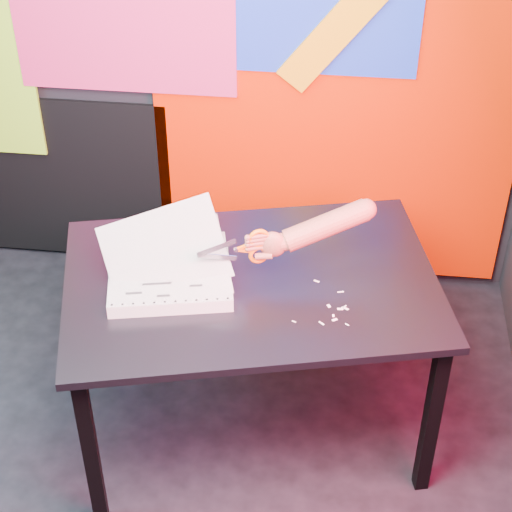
# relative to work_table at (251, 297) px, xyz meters

# --- Properties ---
(room) EXTENTS (3.01, 3.01, 2.71)m
(room) POSITION_rel_work_table_xyz_m (-0.41, -0.45, 0.68)
(room) COLOR black
(room) RESTS_ON ground
(backdrop) EXTENTS (2.88, 0.05, 2.08)m
(backdrop) POSITION_rel_work_table_xyz_m (-0.35, 1.01, 0.29)
(backdrop) COLOR red
(backdrop) RESTS_ON ground
(work_table) EXTENTS (1.48, 1.16, 0.75)m
(work_table) POSITION_rel_work_table_xyz_m (0.00, 0.00, 0.00)
(work_table) COLOR black
(work_table) RESTS_ON ground
(printout_stack) EXTENTS (0.50, 0.39, 0.31)m
(printout_stack) POSITION_rel_work_table_xyz_m (-0.27, -0.07, 0.11)
(printout_stack) COLOR silver
(printout_stack) RESTS_ON work_table
(scissors) EXTENTS (0.24, 0.10, 0.14)m
(scissors) POSITION_rel_work_table_xyz_m (0.01, -0.01, 0.23)
(scissors) COLOR #B9B9BB
(scissors) RESTS_ON printout_stack
(hand_forearm) EXTENTS (0.43, 0.19, 0.18)m
(hand_forearm) POSITION_rel_work_table_xyz_m (0.22, 0.06, 0.27)
(hand_forearm) COLOR #9F4B3D
(hand_forearm) RESTS_ON work_table
(paper_clippings) EXTENTS (0.19, 0.24, 0.00)m
(paper_clippings) POSITION_rel_work_table_xyz_m (0.29, -0.12, 0.08)
(paper_clippings) COLOR beige
(paper_clippings) RESTS_ON work_table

